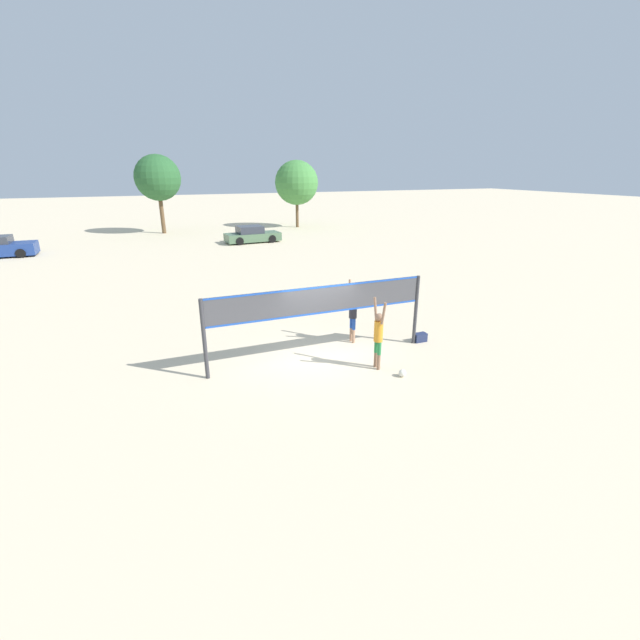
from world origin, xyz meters
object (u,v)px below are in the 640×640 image
Objects in this scene: volleyball_net at (320,308)px; gear_bag at (420,337)px; player_spiker at (378,333)px; tree_right_cluster at (297,183)px; parked_car_mid at (252,235)px; volleyball at (402,373)px; tree_left_cluster at (158,178)px; player_blocker at (353,310)px.

volleyball_net reaches higher than gear_bag.
tree_right_cluster is (9.15, 33.73, 3.37)m from player_spiker.
player_spiker is 4.81× the size of gear_bag.
parked_car_mid is 0.69× the size of tree_right_cluster.
gear_bag is at bearing 45.53° from volleyball.
gear_bag is 0.10× the size of parked_car_mid.
tree_left_cluster reaches higher than gear_bag.
tree_right_cluster reaches higher than player_blocker.
volleyball_net reaches higher than volleyball.
player_spiker is 25.69m from parked_car_mid.
tree_left_cluster is at bearing 177.67° from tree_right_cluster.
parked_car_mid is at bearing -130.47° from tree_right_cluster.
parked_car_mid is 11.86m from tree_left_cluster.
player_blocker is 32.60m from tree_left_cluster.
tree_right_cluster reaches higher than gear_bag.
player_blocker is 23.41m from parked_car_mid.
volleyball is 0.49× the size of gear_bag.
tree_left_cluster is 13.65m from tree_right_cluster.
player_blocker reaches higher than gear_bag.
gear_bag is 24.25m from parked_car_mid.
volleyball_net is 3.28× the size of player_spiker.
player_spiker is at bearing -105.18° from tree_right_cluster.
player_spiker is at bearing -82.56° from tree_left_cluster.
parked_car_mid is at bearing -52.45° from tree_left_cluster.
tree_left_cluster is (-4.73, 32.02, 3.94)m from player_blocker.
parked_car_mid reaches higher than gear_bag.
gear_bag is (2.55, 1.35, -1.05)m from player_spiker.
player_spiker is 34.80m from tree_left_cluster.
tree_left_cluster is 1.06× the size of tree_right_cluster.
tree_right_cluster reaches higher than volleyball.
volleyball_net is at bearing 130.57° from volleyball.
volleyball_net reaches higher than player_spiker.
volleyball is at bearing -134.47° from gear_bag.
volleyball_net is at bearing -60.33° from player_blocker.
volleyball_net is at bearing -179.59° from gear_bag.
player_spiker reaches higher than parked_car_mid.
gear_bag is 0.06× the size of tree_left_cluster.
tree_left_cluster is at bearing 123.40° from parked_car_mid.
volleyball is 0.05× the size of parked_car_mid.
volleyball is 0.03× the size of tree_left_cluster.
player_blocker is at bearing -98.94° from parked_car_mid.
tree_right_cluster is at bearing -15.18° from player_spiker.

